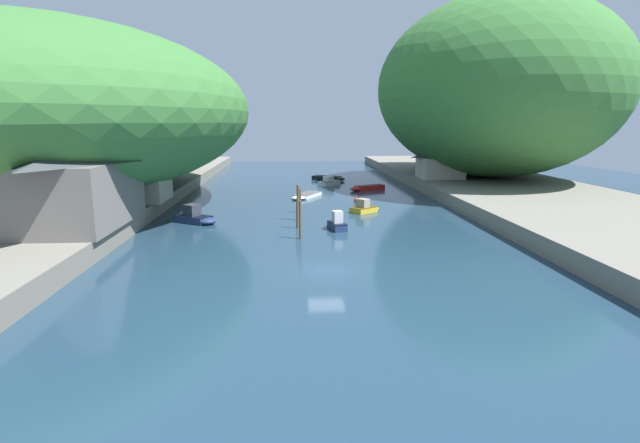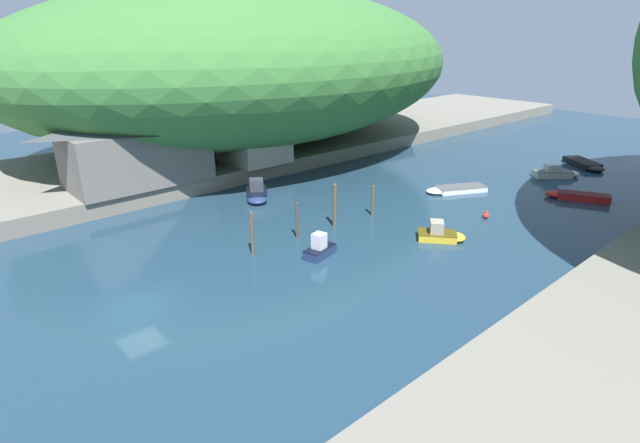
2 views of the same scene
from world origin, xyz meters
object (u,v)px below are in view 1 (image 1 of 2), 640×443
at_px(boat_yellow_tender, 331,182).
at_px(person_by_boathouse, 72,225).
at_px(waterfront_building, 79,183).
at_px(boat_far_right_bank, 366,188).
at_px(boat_cabin_cruiser, 330,178).
at_px(right_bank_cottage, 440,162).
at_px(boat_red_skiff, 196,218).
at_px(boat_navy_launch, 305,196).
at_px(boat_open_rowboat, 366,208).
at_px(person_on_quay, 90,219).
at_px(boathouse_shed, 135,179).
at_px(boat_near_quay, 336,224).
at_px(channel_buoy_near, 356,200).

relative_size(boat_yellow_tender, person_by_boathouse, 2.98).
bearing_deg(waterfront_building, boat_yellow_tender, 57.62).
distance_m(waterfront_building, boat_yellow_tender, 44.61).
xyz_separation_m(waterfront_building, boat_far_right_bank, (28.45, 31.11, -4.78)).
bearing_deg(boat_cabin_cruiser, right_bank_cottage, 87.27).
xyz_separation_m(boat_red_skiff, boat_yellow_tender, (16.00, 29.32, -0.08)).
xyz_separation_m(boat_cabin_cruiser, boat_navy_launch, (-4.99, -19.76, -0.08)).
bearing_deg(boat_red_skiff, boat_open_rowboat, 139.27).
xyz_separation_m(boat_red_skiff, person_on_quay, (-6.24, -10.54, 2.02)).
relative_size(waterfront_building, boat_yellow_tender, 2.71).
height_order(boathouse_shed, boat_far_right_bank, boathouse_shed).
xyz_separation_m(right_bank_cottage, boat_near_quay, (-18.44, -28.10, -3.45)).
bearing_deg(boat_cabin_cruiser, boat_red_skiff, 9.29).
height_order(boat_yellow_tender, boat_near_quay, boat_near_quay).
height_order(right_bank_cottage, boat_yellow_tender, right_bank_cottage).
relative_size(boat_open_rowboat, person_by_boathouse, 2.31).
xyz_separation_m(boat_cabin_cruiser, person_by_boathouse, (-23.04, -48.95, 2.22)).
xyz_separation_m(boat_red_skiff, channel_buoy_near, (17.71, 11.85, -0.23)).
bearing_deg(person_on_quay, person_by_boathouse, 167.58).
distance_m(boathouse_shed, boat_open_rowboat, 25.33).
bearing_deg(boat_open_rowboat, boat_red_skiff, -114.14).
bearing_deg(boat_near_quay, person_on_quay, -174.53).
relative_size(boathouse_shed, boat_navy_launch, 1.09).
distance_m(boat_near_quay, boat_far_right_bank, 27.66).
xyz_separation_m(boat_near_quay, person_by_boathouse, (-20.29, -9.19, 2.03)).
distance_m(boathouse_shed, person_on_quay, 15.41).
bearing_deg(boat_yellow_tender, right_bank_cottage, 21.21).
height_order(boat_cabin_cruiser, boat_red_skiff, boat_red_skiff).
bearing_deg(waterfront_building, boat_open_rowboat, 27.28).
bearing_deg(boat_near_quay, boat_cabin_cruiser, 72.89).
distance_m(boat_cabin_cruiser, boat_red_skiff, 39.54).
bearing_deg(channel_buoy_near, boathouse_shed, -164.17).
height_order(channel_buoy_near, person_by_boathouse, person_by_boathouse).
distance_m(boat_yellow_tender, boat_far_right_bank, 7.90).
distance_m(boat_cabin_cruiser, boat_far_right_bank, 13.66).
relative_size(boat_navy_launch, person_by_boathouse, 3.85).
relative_size(boat_open_rowboat, boat_far_right_bank, 0.67).
bearing_deg(boat_far_right_bank, boat_red_skiff, 110.87).
bearing_deg(right_bank_cottage, person_on_quay, -137.79).
relative_size(boathouse_shed, person_on_quay, 4.19).
distance_m(right_bank_cottage, boat_navy_launch, 22.52).
xyz_separation_m(boat_cabin_cruiser, channel_buoy_near, (1.25, -24.11, -0.02)).
xyz_separation_m(boat_open_rowboat, boat_yellow_tender, (-1.89, 24.24, 0.01)).
xyz_separation_m(boat_yellow_tender, boat_navy_launch, (-4.53, -13.13, -0.21)).
height_order(boat_navy_launch, person_on_quay, person_on_quay).
bearing_deg(waterfront_building, boat_cabin_cruiser, 61.22).
relative_size(boat_cabin_cruiser, channel_buoy_near, 7.46).
bearing_deg(person_by_boathouse, boat_cabin_cruiser, -14.30).
distance_m(right_bank_cottage, person_on_quay, 51.85).
bearing_deg(person_by_boathouse, waterfront_building, 24.65).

